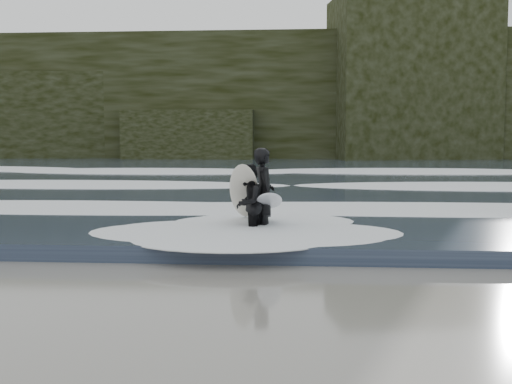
# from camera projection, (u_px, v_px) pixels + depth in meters

# --- Properties ---
(ground) EXTENTS (120.00, 120.00, 0.00)m
(ground) POSITION_uv_depth(u_px,v_px,m) (230.00, 318.00, 7.49)
(ground) COLOR #806951
(ground) RESTS_ON ground
(sea) EXTENTS (90.00, 52.00, 0.30)m
(sea) POSITION_uv_depth(u_px,v_px,m) (289.00, 170.00, 36.28)
(sea) COLOR #283348
(sea) RESTS_ON ground
(headland) EXTENTS (70.00, 9.00, 10.00)m
(headland) POSITION_uv_depth(u_px,v_px,m) (295.00, 100.00, 52.73)
(headland) COLOR black
(headland) RESTS_ON ground
(foam_near) EXTENTS (60.00, 3.20, 0.20)m
(foam_near) POSITION_uv_depth(u_px,v_px,m) (271.00, 203.00, 16.39)
(foam_near) COLOR white
(foam_near) RESTS_ON sea
(foam_mid) EXTENTS (60.00, 4.00, 0.24)m
(foam_mid) POSITION_uv_depth(u_px,v_px,m) (281.00, 182.00, 23.34)
(foam_mid) COLOR white
(foam_mid) RESTS_ON sea
(foam_far) EXTENTS (60.00, 4.80, 0.30)m
(foam_far) POSITION_uv_depth(u_px,v_px,m) (288.00, 168.00, 32.28)
(foam_far) COLOR white
(foam_far) RESTS_ON sea
(surfer_left) EXTENTS (1.05, 1.93, 1.87)m
(surfer_left) POSITION_uv_depth(u_px,v_px,m) (260.00, 194.00, 12.94)
(surfer_left) COLOR black
(surfer_left) RESTS_ON ground
(surfer_right) EXTENTS (1.12, 1.88, 1.56)m
(surfer_right) POSITION_uv_depth(u_px,v_px,m) (251.00, 204.00, 12.61)
(surfer_right) COLOR black
(surfer_right) RESTS_ON ground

